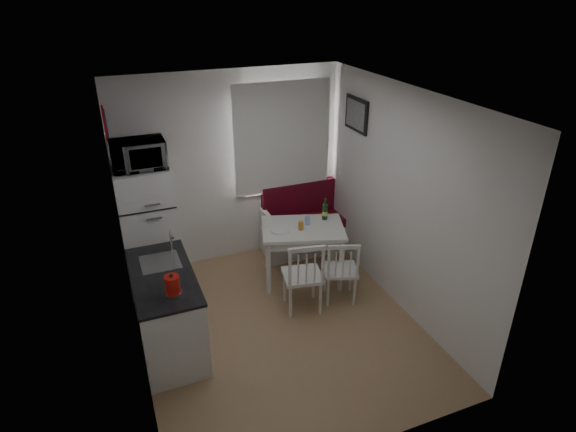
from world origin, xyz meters
name	(u,v)px	position (x,y,z in m)	size (l,w,h in m)	color
floor	(279,326)	(0.00, 0.00, 0.00)	(3.00, 3.50, 0.02)	tan
ceiling	(277,98)	(0.00, 0.00, 2.60)	(3.00, 3.50, 0.02)	white
wall_back	(231,169)	(0.00, 1.75, 1.30)	(3.00, 0.02, 2.60)	white
wall_front	(364,328)	(0.00, -1.75, 1.30)	(3.00, 0.02, 2.60)	white
wall_left	(126,253)	(-1.50, 0.00, 1.30)	(0.02, 3.50, 2.60)	white
wall_right	(402,202)	(1.50, 0.00, 1.30)	(0.02, 3.50, 2.60)	white
window	(281,140)	(0.70, 1.72, 1.62)	(1.22, 0.06, 1.47)	white
curtain	(283,138)	(0.70, 1.65, 1.68)	(1.35, 0.02, 1.50)	white
kitchen_counter	(167,310)	(-1.20, 0.16, 0.46)	(0.62, 1.32, 1.16)	white
wall_sign	(105,123)	(-1.47, 1.45, 2.15)	(0.40, 0.40, 0.03)	#192B99
picture_frame	(356,114)	(1.48, 1.10, 2.05)	(0.04, 0.52, 0.42)	black
bench	(309,228)	(1.05, 1.51, 0.33)	(1.38, 0.53, 0.99)	white
dining_table	(303,233)	(0.63, 0.80, 0.68)	(1.19, 1.00, 0.77)	white
chair_left	(306,270)	(0.38, 0.13, 0.58)	(0.51, 0.50, 0.51)	white
chair_right	(344,265)	(0.88, 0.14, 0.52)	(0.50, 0.49, 0.45)	white
fridge	(149,229)	(-1.18, 1.40, 0.81)	(0.65, 0.65, 1.62)	white
microwave	(138,155)	(-1.18, 1.35, 1.78)	(0.60, 0.41, 0.33)	white
kettle	(172,285)	(-1.15, -0.24, 1.01)	(0.17, 0.17, 0.22)	red
wine_bottle	(325,209)	(0.98, 0.90, 0.92)	(0.07, 0.07, 0.29)	#143F18
drinking_glass_orange	(301,226)	(0.58, 0.75, 0.82)	(0.06, 0.06, 0.11)	#C47920
drinking_glass_blue	(307,221)	(0.71, 0.85, 0.82)	(0.06, 0.06, 0.11)	#8CB8EE
plate	(280,230)	(0.33, 0.82, 0.78)	(0.25, 0.25, 0.02)	white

